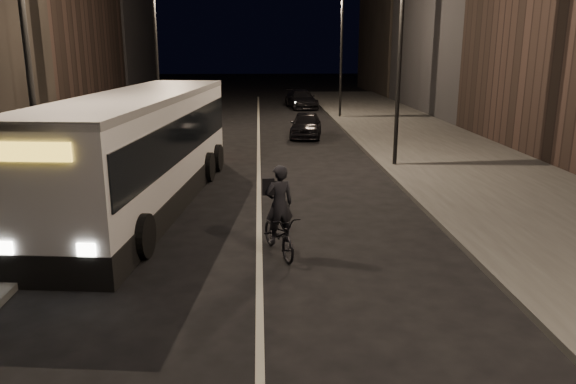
{
  "coord_description": "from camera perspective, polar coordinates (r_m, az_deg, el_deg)",
  "views": [
    {
      "loc": [
        0.04,
        -10.41,
        4.92
      ],
      "look_at": [
        0.71,
        2.59,
        1.5
      ],
      "focal_mm": 35.0,
      "sensor_mm": 36.0,
      "label": 1
    }
  ],
  "objects": [
    {
      "name": "ground",
      "position": [
        11.51,
        -2.91,
        -10.6
      ],
      "size": [
        180.0,
        180.0,
        0.0
      ],
      "primitive_type": "plane",
      "color": "black",
      "rests_on": "ground"
    },
    {
      "name": "sidewalk_right",
      "position": [
        26.28,
        15.91,
        3.55
      ],
      "size": [
        7.0,
        70.0,
        0.16
      ],
      "primitive_type": "cube",
      "color": "#363634",
      "rests_on": "ground"
    },
    {
      "name": "sidewalk_left",
      "position": [
        26.31,
        -21.88,
        3.05
      ],
      "size": [
        7.0,
        70.0,
        0.16
      ],
      "primitive_type": "cube",
      "color": "#363634",
      "rests_on": "ground"
    },
    {
      "name": "streetlight_right_mid",
      "position": [
        23.03,
        10.73,
        15.58
      ],
      "size": [
        1.2,
        0.44,
        8.12
      ],
      "color": "black",
      "rests_on": "sidewalk_right"
    },
    {
      "name": "streetlight_right_far",
      "position": [
        38.77,
        5.06,
        15.32
      ],
      "size": [
        1.2,
        0.44,
        8.12
      ],
      "color": "black",
      "rests_on": "sidewalk_right"
    },
    {
      "name": "streetlight_left_near",
      "position": [
        15.38,
        -24.29,
        15.12
      ],
      "size": [
        1.2,
        0.44,
        8.12
      ],
      "color": "black",
      "rests_on": "sidewalk_left"
    },
    {
      "name": "streetlight_left_far",
      "position": [
        32.85,
        -12.83,
        15.14
      ],
      "size": [
        1.2,
        0.44,
        8.12
      ],
      "color": "black",
      "rests_on": "sidewalk_left"
    },
    {
      "name": "city_bus",
      "position": [
        18.02,
        -14.62,
        4.61
      ],
      "size": [
        4.2,
        13.18,
        3.5
      ],
      "rotation": [
        0.0,
        0.0,
        -0.11
      ],
      "color": "silver",
      "rests_on": "ground"
    },
    {
      "name": "cyclist_on_bicycle",
      "position": [
        13.39,
        -0.91,
        -3.41
      ],
      "size": [
        1.25,
        2.07,
        2.26
      ],
      "rotation": [
        0.0,
        0.0,
        0.31
      ],
      "color": "black",
      "rests_on": "ground"
    },
    {
      "name": "car_near",
      "position": [
        30.95,
        1.84,
        6.86
      ],
      "size": [
        2.14,
        4.21,
        1.37
      ],
      "primitive_type": "imported",
      "rotation": [
        0.0,
        0.0,
        -0.13
      ],
      "color": "black",
      "rests_on": "ground"
    },
    {
      "name": "car_mid",
      "position": [
        32.1,
        -9.48,
        6.98
      ],
      "size": [
        1.81,
        4.37,
        1.41
      ],
      "primitive_type": "imported",
      "rotation": [
        0.0,
        0.0,
        3.07
      ],
      "color": "#3C3C3F",
      "rests_on": "ground"
    },
    {
      "name": "car_far",
      "position": [
        45.42,
        1.35,
        9.41
      ],
      "size": [
        2.63,
        5.16,
        1.43
      ],
      "primitive_type": "imported",
      "rotation": [
        0.0,
        0.0,
        0.13
      ],
      "color": "black",
      "rests_on": "ground"
    }
  ]
}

